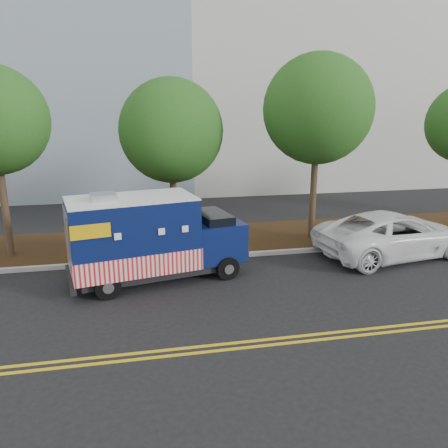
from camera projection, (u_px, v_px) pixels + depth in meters
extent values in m
plane|color=black|center=(182.00, 275.00, 14.29)|extent=(120.00, 120.00, 0.00)
cube|color=#9E9E99|center=(178.00, 259.00, 15.60)|extent=(120.00, 0.18, 0.15)
cube|color=black|center=(173.00, 241.00, 17.58)|extent=(120.00, 4.00, 0.15)
cube|color=gold|center=(202.00, 346.00, 10.08)|extent=(120.00, 0.10, 0.01)
cube|color=gold|center=(204.00, 352.00, 9.85)|extent=(120.00, 0.10, 0.01)
cylinder|color=#38281C|center=(5.00, 205.00, 15.32)|extent=(0.26, 0.26, 3.99)
cylinder|color=#38281C|center=(174.00, 200.00, 17.43)|extent=(0.26, 0.26, 3.44)
sphere|color=#185618|center=(171.00, 131.00, 16.71)|extent=(3.99, 3.99, 3.99)
cylinder|color=#38281C|center=(313.00, 191.00, 17.38)|extent=(0.26, 0.26, 4.19)
sphere|color=#185618|center=(318.00, 109.00, 16.55)|extent=(4.17, 4.17, 4.17)
cube|color=#473828|center=(96.00, 229.00, 15.21)|extent=(0.06, 0.06, 2.40)
cube|color=black|center=(160.00, 267.00, 13.97)|extent=(5.24, 2.69, 0.25)
cube|color=#0A1648|center=(133.00, 233.00, 13.34)|extent=(4.09, 2.78, 2.14)
cube|color=red|center=(134.00, 257.00, 13.54)|extent=(4.13, 2.84, 0.67)
cube|color=white|center=(131.00, 198.00, 13.05)|extent=(4.09, 2.78, 0.05)
cube|color=#B7B7BA|center=(103.00, 197.00, 12.71)|extent=(0.85, 0.85, 0.20)
cube|color=#0A1648|center=(214.00, 238.00, 14.48)|extent=(1.97, 2.21, 1.25)
cube|color=black|center=(213.00, 221.00, 14.31)|extent=(1.23, 1.89, 0.58)
cube|color=black|center=(236.00, 247.00, 14.90)|extent=(0.44, 1.76, 0.27)
cube|color=black|center=(71.00, 279.00, 12.93)|extent=(0.57, 2.00, 0.25)
cube|color=#B7B7BA|center=(68.00, 239.00, 12.61)|extent=(0.37, 1.58, 1.69)
cube|color=#B7B7BA|center=(134.00, 223.00, 14.37)|extent=(1.58, 0.37, 0.98)
cube|color=#E1B10B|center=(91.00, 232.00, 11.76)|extent=(1.05, 0.24, 0.40)
cube|color=#E1B10B|center=(82.00, 214.00, 13.64)|extent=(1.05, 0.24, 0.40)
cylinder|color=black|center=(227.00, 268.00, 13.90)|extent=(0.78, 0.40, 0.75)
cylinder|color=black|center=(207.00, 251.00, 15.52)|extent=(0.78, 0.40, 0.75)
cylinder|color=black|center=(108.00, 287.00, 12.48)|extent=(0.78, 0.40, 0.75)
cylinder|color=black|center=(99.00, 266.00, 14.10)|extent=(0.78, 0.40, 0.75)
imported|color=white|center=(394.00, 234.00, 16.00)|extent=(6.21, 3.61, 1.62)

